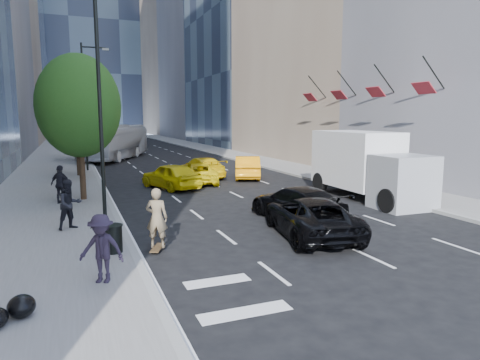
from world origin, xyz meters
name	(u,v)px	position (x,y,z in m)	size (l,w,h in m)	color
ground	(286,230)	(0.00, 0.00, 0.00)	(160.00, 160.00, 0.00)	black
sidewalk_left	(57,163)	(-9.00, 30.00, 0.07)	(6.00, 120.00, 0.15)	slate
sidewalk_right	(240,156)	(10.00, 30.00, 0.07)	(4.00, 120.00, 0.15)	slate
tower_right_far	(187,37)	(22.00, 98.00, 25.00)	(20.00, 24.00, 50.00)	#826D5A
lamp_near	(103,82)	(-6.32, 4.00, 5.81)	(2.13, 0.22, 10.00)	black
lamp_far	(86,99)	(-6.32, 22.00, 5.81)	(2.13, 0.22, 10.00)	black
tree_near	(79,106)	(-7.20, 9.00, 4.97)	(4.20, 4.20, 7.46)	black
tree_mid	(76,105)	(-7.20, 19.00, 5.32)	(4.50, 4.50, 7.99)	black
tree_far	(74,115)	(-7.20, 32.00, 4.62)	(3.90, 3.90, 6.92)	black
traffic_signal	(81,119)	(-6.40, 40.00, 4.23)	(2.48, 0.53, 5.20)	black
facade_flags	(358,91)	(10.64, 10.00, 6.18)	(1.85, 13.30, 2.05)	black
skateboarder	(157,222)	(-5.19, -0.76, 1.00)	(0.73, 0.48, 2.00)	brown
black_sedan_lincoln	(310,216)	(0.50, -1.00, 0.74)	(2.46, 5.33, 1.48)	black
black_sedan_mercedes	(297,203)	(1.20, 1.30, 0.75)	(2.09, 5.14, 1.49)	black
taxi_a	(171,176)	(-2.00, 11.50, 0.80)	(1.90, 4.73, 1.61)	yellow
taxi_b	(247,167)	(4.20, 14.00, 0.81)	(1.72, 4.93, 1.62)	orange
taxi_c	(200,173)	(0.32, 13.00, 0.68)	(2.25, 4.88, 1.36)	yellow
taxi_d	(202,167)	(1.20, 15.50, 0.75)	(2.10, 5.15, 1.50)	yellow
city_bus	(116,142)	(-3.20, 32.25, 1.82)	(3.06, 13.08, 3.64)	silver
box_truck	(367,165)	(7.21, 4.34, 1.84)	(2.95, 7.65, 3.62)	silver
pedestrian_a	(70,204)	(-7.86, 2.77, 1.11)	(0.94, 0.73, 1.93)	black
pedestrian_b	(61,184)	(-8.25, 8.22, 1.11)	(1.12, 0.47, 1.92)	black
pedestrian_c	(102,249)	(-7.10, -3.29, 1.05)	(1.17, 0.67, 1.81)	#251D2B
trash_can	(113,239)	(-6.60, -0.81, 0.58)	(0.57, 0.57, 0.86)	black
garbage_bags	(11,311)	(-9.05, -4.86, 0.38)	(1.00, 0.96, 0.49)	black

